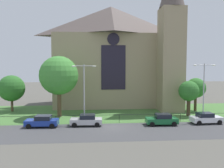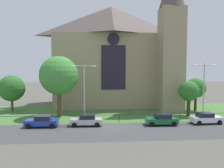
{
  "view_description": "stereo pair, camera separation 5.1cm",
  "coord_description": "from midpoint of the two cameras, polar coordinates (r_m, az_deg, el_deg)",
  "views": [
    {
      "loc": [
        -2.56,
        -30.08,
        7.91
      ],
      "look_at": [
        0.4,
        8.0,
        5.04
      ],
      "focal_mm": 37.82,
      "sensor_mm": 36.0,
      "label": 1
    },
    {
      "loc": [
        -2.51,
        -30.09,
        7.91
      ],
      "look_at": [
        0.4,
        8.0,
        5.04
      ],
      "focal_mm": 37.82,
      "sensor_mm": 36.0,
      "label": 2
    }
  ],
  "objects": [
    {
      "name": "ground",
      "position": [
        40.94,
        -0.82,
        -6.85
      ],
      "size": [
        160.0,
        160.0,
        0.0
      ],
      "primitive_type": "plane",
      "color": "#56544C"
    },
    {
      "name": "road_asphalt",
      "position": [
        29.29,
        0.7,
        -11.37
      ],
      "size": [
        120.0,
        8.0,
        0.01
      ],
      "primitive_type": "cube",
      "color": "#424244",
      "rests_on": "ground"
    },
    {
      "name": "grass_verge",
      "position": [
        38.98,
        -0.63,
        -7.41
      ],
      "size": [
        120.0,
        20.0,
        0.01
      ],
      "primitive_type": "cube",
      "color": "#477538",
      "rests_on": "ground"
    },
    {
      "name": "church_building",
      "position": [
        48.27,
        0.69,
        7.1
      ],
      "size": [
        23.2,
        16.2,
        26.0
      ],
      "color": "tan",
      "rests_on": "ground"
    },
    {
      "name": "iron_railing",
      "position": [
        33.5,
        1.72,
        -7.64
      ],
      "size": [
        35.34,
        0.07,
        1.13
      ],
      "color": "black",
      "rests_on": "ground"
    },
    {
      "name": "tree_left_near",
      "position": [
        37.78,
        -12.77,
        1.99
      ],
      "size": [
        6.06,
        6.06,
        9.53
      ],
      "color": "brown",
      "rests_on": "ground"
    },
    {
      "name": "tree_right_near",
      "position": [
        39.54,
        18.04,
        -1.72
      ],
      "size": [
        3.24,
        3.24,
        5.6
      ],
      "color": "#423021",
      "rests_on": "ground"
    },
    {
      "name": "tree_right_far",
      "position": [
        44.38,
        19.55,
        -0.94
      ],
      "size": [
        3.53,
        3.53,
        5.86
      ],
      "color": "#423021",
      "rests_on": "ground"
    },
    {
      "name": "tree_left_far",
      "position": [
        44.84,
        -23.14,
        -0.97
      ],
      "size": [
        4.57,
        4.57,
        6.37
      ],
      "color": "brown",
      "rests_on": "ground"
    },
    {
      "name": "streetlamp_near",
      "position": [
        32.62,
        -6.8,
        -0.49
      ],
      "size": [
        3.37,
        0.26,
        8.18
      ],
      "color": "#B2B2B7",
      "rests_on": "ground"
    },
    {
      "name": "streetlamp_far",
      "position": [
        36.17,
        21.28,
        -0.16
      ],
      "size": [
        3.37,
        0.26,
        8.32
      ],
      "color": "#B2B2B7",
      "rests_on": "ground"
    },
    {
      "name": "parked_car_blue",
      "position": [
        32.5,
        -16.55,
        -8.63
      ],
      "size": [
        4.24,
        2.11,
        1.51
      ],
      "rotation": [
        0.0,
        0.0,
        3.12
      ],
      "color": "#1E3899",
      "rests_on": "ground"
    },
    {
      "name": "parked_car_silver",
      "position": [
        31.99,
        -6.22,
        -8.68
      ],
      "size": [
        4.27,
        2.16,
        1.51
      ],
      "rotation": [
        0.0,
        0.0,
        3.1
      ],
      "color": "#B7B7BC",
      "rests_on": "ground"
    },
    {
      "name": "parked_car_green",
      "position": [
        32.88,
        11.92,
        -8.39
      ],
      "size": [
        4.25,
        2.11,
        1.51
      ],
      "rotation": [
        0.0,
        0.0,
        3.12
      ],
      "color": "#196033",
      "rests_on": "ground"
    },
    {
      "name": "parked_car_white",
      "position": [
        35.45,
        21.7,
        -7.68
      ],
      "size": [
        4.28,
        2.19,
        1.51
      ],
      "rotation": [
        0.0,
        0.0,
        0.05
      ],
      "color": "silver",
      "rests_on": "ground"
    }
  ]
}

